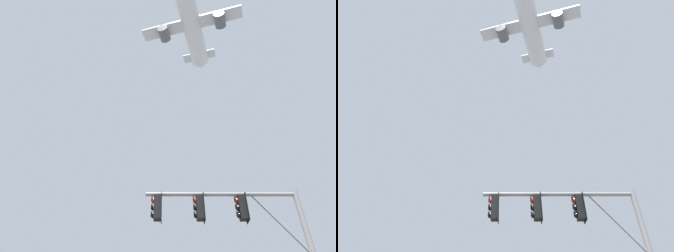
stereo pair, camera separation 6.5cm
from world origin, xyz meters
TOP-DOWN VIEW (x-y plane):
  - signal_pole_near at (3.30, 6.31)m, footprint 5.62×0.97m
  - airplane at (7.61, 26.08)m, footprint 18.84×24.39m

SIDE VIEW (x-z plane):
  - signal_pole_near at x=3.30m, z-range 1.79..8.41m
  - airplane at x=7.61m, z-range 49.57..56.47m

